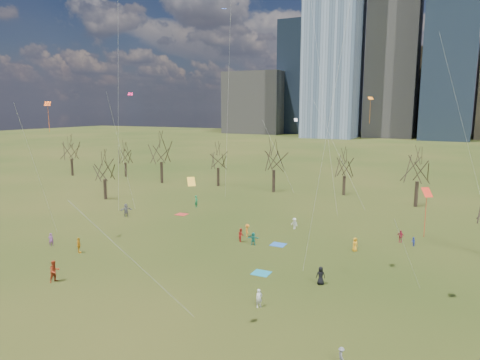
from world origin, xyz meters
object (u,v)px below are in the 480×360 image
at_px(person_2, 55,271).
at_px(person_4, 79,245).
at_px(blanket_navy, 278,245).
at_px(blanket_teal, 261,273).
at_px(person_1, 259,298).
at_px(blanket_crimson, 182,214).

height_order(person_2, person_4, person_2).
bearing_deg(person_4, blanket_navy, -110.64).
bearing_deg(blanket_teal, person_2, -147.70).
distance_m(blanket_navy, person_1, 15.40).
bearing_deg(person_2, blanket_teal, -44.39).
bearing_deg(person_1, blanket_navy, 54.81).
xyz_separation_m(blanket_teal, person_4, (-19.43, -3.31, 0.82)).
distance_m(blanket_teal, person_2, 18.33).
relative_size(blanket_crimson, person_1, 1.11).
height_order(person_1, person_2, person_2).
bearing_deg(person_2, blanket_navy, -23.89).
height_order(blanket_crimson, person_1, person_1).
bearing_deg(person_4, person_1, -151.95).
height_order(person_1, person_4, person_4).
xyz_separation_m(blanket_crimson, person_1, (21.56, -21.56, 0.71)).
xyz_separation_m(blanket_navy, blanket_crimson, (-17.40, 6.75, 0.00)).
distance_m(person_1, person_4, 22.19).
relative_size(blanket_teal, person_2, 0.82).
height_order(blanket_crimson, person_4, person_4).
bearing_deg(blanket_teal, person_1, -68.06).
distance_m(blanket_teal, person_4, 19.73).
distance_m(blanket_navy, person_4, 21.39).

